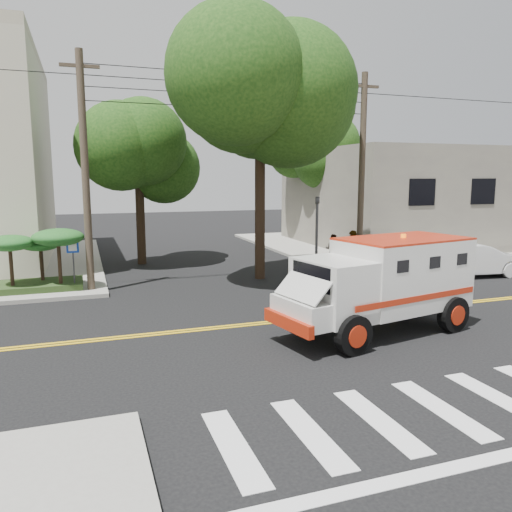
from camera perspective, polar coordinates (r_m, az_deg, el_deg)
name	(u,v)px	position (r m, az deg, el deg)	size (l,w,h in m)	color
ground	(285,321)	(15.67, 3.28, -7.43)	(100.00, 100.00, 0.00)	black
sidewalk_ne	(397,245)	(33.76, 15.83, 1.27)	(17.00, 17.00, 0.15)	gray
building_right	(414,197)	(34.79, 17.61, 6.50)	(14.00, 12.00, 6.00)	slate
utility_pole_left	(85,175)	(19.88, -18.92, 8.74)	(0.28, 0.28, 9.00)	#382D23
utility_pole_right	(362,175)	(23.43, 11.98, 9.00)	(0.28, 0.28, 9.00)	#382D23
tree_main	(272,110)	(21.69, 1.87, 16.35)	(6.08, 5.70, 9.85)	black
tree_left	(145,150)	(25.88, -12.56, 11.69)	(4.48, 4.20, 7.70)	black
tree_right	(319,151)	(33.10, 7.21, 11.84)	(4.80, 4.50, 8.20)	black
traffic_signal	(317,228)	(21.81, 6.96, 3.15)	(0.15, 0.18, 3.60)	#3F3F42
accessibility_sign	(73,258)	(20.29, -20.16, -0.23)	(0.45, 0.10, 2.02)	#3F3F42
palm_planter	(39,251)	(20.76, -23.60, 0.55)	(3.52, 2.63, 2.36)	#1E3314
armored_truck	(382,280)	(14.68, 14.24, -2.65)	(6.23, 3.31, 2.70)	silver
parked_sedan	(474,259)	(24.48, 23.62, -0.36)	(1.61, 4.62, 1.52)	silver
pedestrian_a	(352,251)	(22.97, 10.87, 0.54)	(0.70, 0.46, 1.91)	gray
pedestrian_b	(333,249)	(24.92, 8.75, 0.77)	(0.73, 0.57, 1.50)	gray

